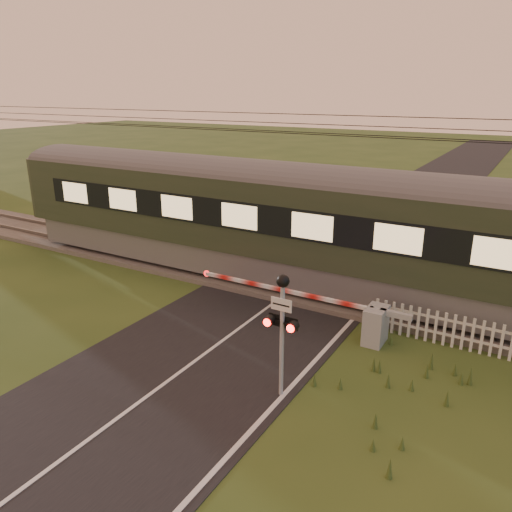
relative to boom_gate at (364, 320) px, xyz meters
The scene contains 7 objects.
ground 5.14m from the boom_gate, 132.52° to the right, with size 160.00×160.00×0.00m, color #2F461B.
road 5.30m from the boom_gate, 130.66° to the right, with size 6.00×140.00×0.03m.
track_bed 4.44m from the boom_gate, 141.54° to the left, with size 140.00×3.40×0.39m.
overhead_wires 6.75m from the boom_gate, 141.54° to the left, with size 120.00×0.62×0.62m.
boom_gate is the anchor object (origin of this frame).
crossing_signal 3.99m from the boom_gate, 102.12° to the right, with size 0.77×0.34×3.04m.
picket_fence 2.11m from the boom_gate, 23.51° to the left, with size 3.89×0.08×1.00m.
Camera 1 is at (7.30, -8.94, 6.88)m, focal length 35.00 mm.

